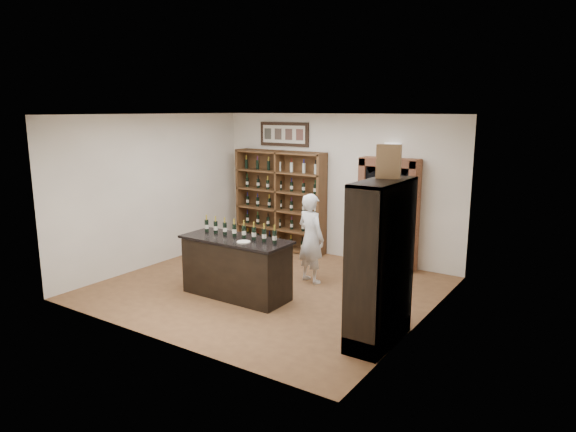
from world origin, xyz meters
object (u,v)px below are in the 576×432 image
(tasting_counter, at_px, (236,268))
(side_cabinet, at_px, (382,289))
(shopkeeper, at_px, (311,238))
(wine_crate, at_px, (389,162))
(counter_bottle_0, at_px, (207,226))
(wine_shelf, at_px, (281,200))

(tasting_counter, bearing_deg, side_cabinet, -6.28)
(shopkeeper, bearing_deg, wine_crate, 161.08)
(tasting_counter, height_order, counter_bottle_0, counter_bottle_0)
(tasting_counter, height_order, shopkeeper, shopkeeper)
(tasting_counter, height_order, side_cabinet, side_cabinet)
(wine_shelf, relative_size, wine_crate, 5.00)
(shopkeeper, xyz_separation_m, wine_crate, (2.01, -1.41, 1.61))
(wine_crate, bearing_deg, tasting_counter, 164.25)
(wine_shelf, distance_m, shopkeeper, 2.40)
(tasting_counter, xyz_separation_m, counter_bottle_0, (-0.72, 0.09, 0.61))
(wine_shelf, relative_size, counter_bottle_0, 7.33)
(counter_bottle_0, xyz_separation_m, wine_crate, (3.38, -0.18, 1.31))
(wine_shelf, xyz_separation_m, counter_bottle_0, (0.38, -2.84, 0.01))
(wine_crate, bearing_deg, wine_shelf, 127.41)
(wine_shelf, height_order, shopkeeper, wine_shelf)
(side_cabinet, bearing_deg, tasting_counter, 173.72)
(counter_bottle_0, distance_m, shopkeeper, 1.87)
(tasting_counter, bearing_deg, wine_shelf, 110.56)
(counter_bottle_0, xyz_separation_m, shopkeeper, (1.38, 1.23, -0.29))
(wine_crate, bearing_deg, counter_bottle_0, 163.08)
(tasting_counter, bearing_deg, counter_bottle_0, 172.60)
(shopkeeper, bearing_deg, wine_shelf, -26.46)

